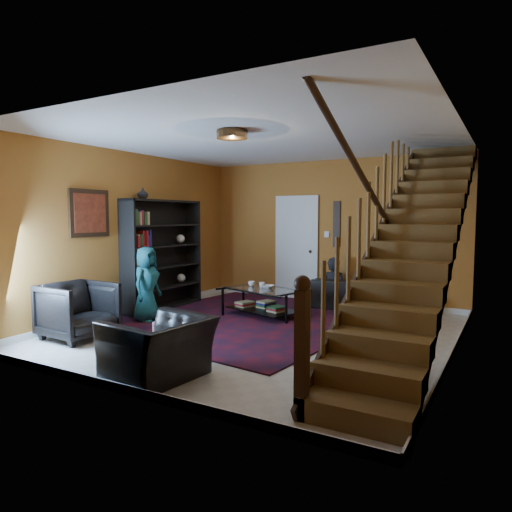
% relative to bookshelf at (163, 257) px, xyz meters
% --- Properties ---
extents(floor, '(5.50, 5.50, 0.00)m').
position_rel_bookshelf_xyz_m(floor, '(2.40, -0.60, -0.96)').
color(floor, beige).
rests_on(floor, ground).
extents(room, '(5.50, 5.50, 5.50)m').
position_rel_bookshelf_xyz_m(room, '(1.07, 0.73, -0.91)').
color(room, '#A56B24').
rests_on(room, ground).
extents(staircase, '(0.95, 5.02, 3.18)m').
position_rel_bookshelf_xyz_m(staircase, '(4.53, -0.60, 0.43)').
color(staircase, brown).
rests_on(staircase, floor).
extents(bookshelf, '(0.35, 1.80, 2.00)m').
position_rel_bookshelf_xyz_m(bookshelf, '(0.00, 0.00, 0.00)').
color(bookshelf, black).
rests_on(bookshelf, floor).
extents(door, '(0.82, 0.05, 2.05)m').
position_rel_bookshelf_xyz_m(door, '(1.70, 2.12, 0.06)').
color(door, silver).
rests_on(door, floor).
extents(framed_picture, '(0.04, 0.74, 0.74)m').
position_rel_bookshelf_xyz_m(framed_picture, '(-0.17, -1.50, 0.79)').
color(framed_picture, maroon).
rests_on(framed_picture, room).
extents(wall_hanging, '(0.14, 0.03, 0.90)m').
position_rel_bookshelf_xyz_m(wall_hanging, '(2.55, 2.13, 0.59)').
color(wall_hanging, black).
rests_on(wall_hanging, room).
extents(ceiling_fixture, '(0.40, 0.40, 0.10)m').
position_rel_bookshelf_xyz_m(ceiling_fixture, '(2.40, -1.40, 1.78)').
color(ceiling_fixture, '#3F2814').
rests_on(ceiling_fixture, room).
extents(rug, '(4.13, 4.59, 0.02)m').
position_rel_bookshelf_xyz_m(rug, '(1.80, 0.08, -0.95)').
color(rug, '#480C19').
rests_on(rug, floor).
extents(sofa, '(1.95, 0.86, 0.56)m').
position_rel_bookshelf_xyz_m(sofa, '(3.08, 1.70, -0.69)').
color(sofa, black).
rests_on(sofa, floor).
extents(armchair_left, '(0.91, 0.89, 0.79)m').
position_rel_bookshelf_xyz_m(armchair_left, '(0.35, -2.19, -0.57)').
color(armchair_left, black).
rests_on(armchair_left, floor).
extents(armchair_right, '(0.96, 1.07, 0.64)m').
position_rel_bookshelf_xyz_m(armchair_right, '(2.42, -2.85, -0.64)').
color(armchair_right, black).
rests_on(armchair_right, floor).
extents(person_adult_a, '(0.54, 0.39, 1.39)m').
position_rel_bookshelf_xyz_m(person_adult_a, '(2.64, 1.75, -0.72)').
color(person_adult_a, black).
rests_on(person_adult_a, sofa).
extents(person_adult_b, '(0.60, 0.49, 1.16)m').
position_rel_bookshelf_xyz_m(person_adult_b, '(3.90, 1.75, -0.84)').
color(person_adult_b, black).
rests_on(person_adult_b, sofa).
extents(person_child, '(0.48, 0.65, 1.22)m').
position_rel_bookshelf_xyz_m(person_child, '(0.45, -0.93, -0.35)').
color(person_child, '#1A6064').
rests_on(person_child, armchair_left).
extents(coffee_table, '(1.42, 1.09, 0.48)m').
position_rel_bookshelf_xyz_m(coffee_table, '(1.92, 0.31, -0.69)').
color(coffee_table, black).
rests_on(coffee_table, floor).
extents(cup_a, '(0.14, 0.14, 0.09)m').
position_rel_bookshelf_xyz_m(cup_a, '(1.60, 0.47, -0.44)').
color(cup_a, '#999999').
rests_on(cup_a, coffee_table).
extents(cup_b, '(0.11, 0.11, 0.09)m').
position_rel_bookshelf_xyz_m(cup_b, '(1.84, 0.40, -0.44)').
color(cup_b, '#999999').
rests_on(cup_b, coffee_table).
extents(bowl, '(0.22, 0.22, 0.05)m').
position_rel_bookshelf_xyz_m(bowl, '(1.96, 0.39, -0.46)').
color(bowl, '#999999').
rests_on(bowl, coffee_table).
extents(vase, '(0.18, 0.18, 0.19)m').
position_rel_bookshelf_xyz_m(vase, '(-0.00, -0.50, 1.13)').
color(vase, '#999999').
rests_on(vase, bookshelf).
extents(popcorn_bucket, '(0.14, 0.14, 0.15)m').
position_rel_bookshelf_xyz_m(popcorn_bucket, '(1.13, -1.46, -0.87)').
color(popcorn_bucket, red).
rests_on(popcorn_bucket, rug).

